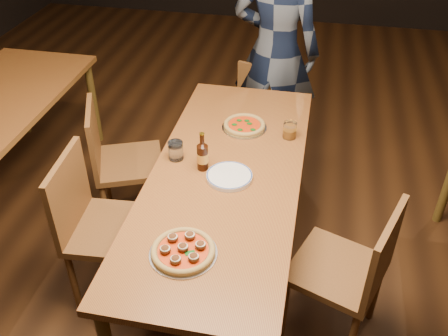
% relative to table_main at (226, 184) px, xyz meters
% --- Properties ---
extents(ground, '(9.00, 9.00, 0.00)m').
position_rel_table_main_xyz_m(ground, '(0.00, 0.00, -0.68)').
color(ground, black).
extents(table_main, '(0.80, 2.00, 0.75)m').
position_rel_table_main_xyz_m(table_main, '(0.00, 0.00, 0.00)').
color(table_main, maroon).
rests_on(table_main, ground).
extents(chair_main_nw, '(0.48, 0.48, 0.96)m').
position_rel_table_main_xyz_m(chair_main_nw, '(-0.58, -0.27, -0.20)').
color(chair_main_nw, brown).
rests_on(chair_main_nw, ground).
extents(chair_main_sw, '(0.55, 0.55, 0.91)m').
position_rel_table_main_xyz_m(chair_main_sw, '(-0.72, 0.38, -0.22)').
color(chair_main_sw, brown).
rests_on(chair_main_sw, ground).
extents(chair_main_e, '(0.56, 0.56, 0.92)m').
position_rel_table_main_xyz_m(chair_main_e, '(0.63, -0.30, -0.22)').
color(chair_main_e, brown).
rests_on(chair_main_e, ground).
extents(chair_end, '(0.47, 0.47, 0.83)m').
position_rel_table_main_xyz_m(chair_end, '(-0.03, 1.12, -0.27)').
color(chair_end, brown).
rests_on(chair_end, ground).
extents(pizza_meatball, '(0.30, 0.30, 0.06)m').
position_rel_table_main_xyz_m(pizza_meatball, '(-0.07, -0.62, 0.09)').
color(pizza_meatball, '#B7B7BF').
rests_on(pizza_meatball, table_main).
extents(pizza_margherita, '(0.27, 0.27, 0.04)m').
position_rel_table_main_xyz_m(pizza_margherita, '(0.02, 0.48, 0.09)').
color(pizza_margherita, '#B7B7BF').
rests_on(pizza_margherita, table_main).
extents(plate_stack, '(0.24, 0.24, 0.02)m').
position_rel_table_main_xyz_m(plate_stack, '(0.03, -0.04, 0.08)').
color(plate_stack, white).
rests_on(plate_stack, table_main).
extents(beer_bottle, '(0.06, 0.06, 0.22)m').
position_rel_table_main_xyz_m(beer_bottle, '(-0.13, 0.02, 0.15)').
color(beer_bottle, black).
rests_on(beer_bottle, table_main).
extents(water_glass, '(0.08, 0.08, 0.11)m').
position_rel_table_main_xyz_m(water_glass, '(-0.30, 0.08, 0.12)').
color(water_glass, white).
rests_on(water_glass, table_main).
extents(amber_glass, '(0.08, 0.08, 0.10)m').
position_rel_table_main_xyz_m(amber_glass, '(0.30, 0.42, 0.12)').
color(amber_glass, '#AC6213').
rests_on(amber_glass, table_main).
extents(diner, '(0.71, 0.53, 1.78)m').
position_rel_table_main_xyz_m(diner, '(0.10, 1.34, 0.21)').
color(diner, black).
rests_on(diner, ground).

